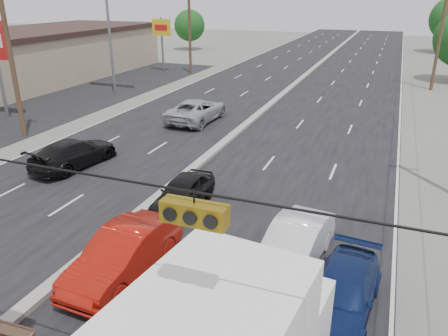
{
  "coord_description": "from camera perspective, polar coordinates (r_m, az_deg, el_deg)",
  "views": [
    {
      "loc": [
        9.02,
        -5.29,
        8.54
      ],
      "look_at": [
        3.35,
        9.39,
        2.2
      ],
      "focal_mm": 35.0,
      "sensor_mm": 36.0,
      "label": 1
    }
  ],
  "objects": [
    {
      "name": "road_surface",
      "position": [
        37.41,
        6.66,
        8.6
      ],
      "size": [
        20.0,
        160.0,
        0.02
      ],
      "primitive_type": "cube",
      "color": "black",
      "rests_on": "ground"
    },
    {
      "name": "center_median",
      "position": [
        37.39,
        6.67,
        8.75
      ],
      "size": [
        0.5,
        160.0,
        0.2
      ],
      "primitive_type": "cube",
      "color": "gray",
      "rests_on": "ground"
    },
    {
      "name": "queue_car_b",
      "position": [
        14.85,
        9.09,
        -9.98
      ],
      "size": [
        2.15,
        4.74,
        1.51
      ],
      "primitive_type": "imported",
      "rotation": [
        0.0,
        0.0,
        -0.12
      ],
      "color": "white",
      "rests_on": "ground"
    },
    {
      "name": "parking_lot",
      "position": [
        40.84,
        -19.34,
        8.65
      ],
      "size": [
        10.0,
        42.0,
        0.02
      ],
      "primitive_type": "cube",
      "color": "black",
      "rests_on": "ground"
    },
    {
      "name": "oncoming_far",
      "position": [
        31.17,
        -3.55,
        7.52
      ],
      "size": [
        2.83,
        5.82,
        1.59
      ],
      "primitive_type": "imported",
      "rotation": [
        0.0,
        0.0,
        3.11
      ],
      "color": "#A5A8AD",
      "rests_on": "ground"
    },
    {
      "name": "utility_pole_left_b",
      "position": [
        29.78,
        -26.13,
        13.17
      ],
      "size": [
        1.6,
        0.3,
        10.0
      ],
      "color": "#422D1E",
      "rests_on": "ground"
    },
    {
      "name": "oncoming_near",
      "position": [
        24.14,
        -19.0,
        1.83
      ],
      "size": [
        2.66,
        5.23,
        1.45
      ],
      "primitive_type": "imported",
      "rotation": [
        0.0,
        0.0,
        3.01
      ],
      "color": "black",
      "rests_on": "ground"
    },
    {
      "name": "utility_pole_left_c",
      "position": [
        50.26,
        -4.52,
        17.97
      ],
      "size": [
        1.6,
        0.3,
        10.0
      ],
      "color": "#422D1E",
      "rests_on": "ground"
    },
    {
      "name": "utility_pole_right_c",
      "position": [
        45.56,
        26.44,
        15.46
      ],
      "size": [
        1.6,
        0.3,
        10.0
      ],
      "color": "#422D1E",
      "rests_on": "ground"
    },
    {
      "name": "queue_car_a",
      "position": [
        18.53,
        -5.36,
        -3.26
      ],
      "size": [
        1.62,
        4.01,
        1.36
      ],
      "primitive_type": "imported",
      "rotation": [
        0.0,
        0.0,
        0.0
      ],
      "color": "black",
      "rests_on": "ground"
    },
    {
      "name": "pole_sign_far",
      "position": [
        51.91,
        -8.15,
        17.17
      ],
      "size": [
        2.2,
        0.25,
        6.0
      ],
      "color": "slate",
      "rests_on": "ground"
    },
    {
      "name": "queue_car_d",
      "position": [
        13.26,
        15.14,
        -15.54
      ],
      "size": [
        2.18,
        4.53,
        1.27
      ],
      "primitive_type": "imported",
      "rotation": [
        0.0,
        0.0,
        -0.09
      ],
      "color": "#0F1E4E",
      "rests_on": "ground"
    },
    {
      "name": "red_sedan",
      "position": [
        14.54,
        -12.98,
        -10.91
      ],
      "size": [
        1.86,
        4.84,
        1.57
      ],
      "primitive_type": "imported",
      "rotation": [
        0.0,
        0.0,
        -0.04
      ],
      "color": "#A21309",
      "rests_on": "ground"
    },
    {
      "name": "tree_left_far",
      "position": [
        72.45,
        -4.52,
        18.06
      ],
      "size": [
        4.8,
        4.8,
        6.12
      ],
      "color": "#382619",
      "rests_on": "ground"
    }
  ]
}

